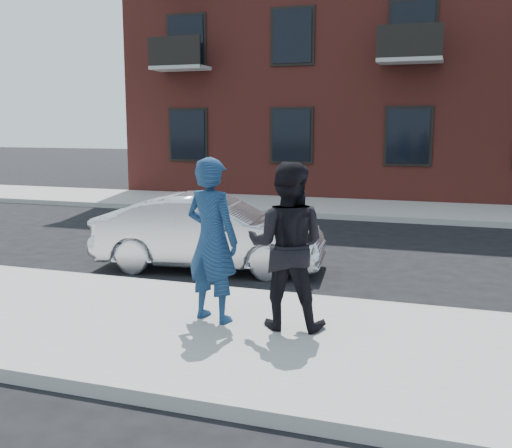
% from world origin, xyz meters
% --- Properties ---
extents(ground, '(100.00, 100.00, 0.00)m').
position_xyz_m(ground, '(0.00, 0.00, 0.00)').
color(ground, black).
rests_on(ground, ground).
extents(near_sidewalk, '(50.00, 3.50, 0.15)m').
position_xyz_m(near_sidewalk, '(0.00, -0.25, 0.07)').
color(near_sidewalk, gray).
rests_on(near_sidewalk, ground).
extents(near_curb, '(50.00, 0.10, 0.15)m').
position_xyz_m(near_curb, '(0.00, 1.55, 0.07)').
color(near_curb, '#999691').
rests_on(near_curb, ground).
extents(far_sidewalk, '(50.00, 3.50, 0.15)m').
position_xyz_m(far_sidewalk, '(0.00, 11.25, 0.07)').
color(far_sidewalk, gray).
rests_on(far_sidewalk, ground).
extents(far_curb, '(50.00, 0.10, 0.15)m').
position_xyz_m(far_curb, '(0.00, 9.45, 0.07)').
color(far_curb, '#999691').
rests_on(far_curb, ground).
extents(apartment_building, '(24.30, 10.30, 12.30)m').
position_xyz_m(apartment_building, '(2.00, 18.00, 6.16)').
color(apartment_building, maroon).
rests_on(apartment_building, ground).
extents(silver_sedan, '(4.17, 1.93, 1.32)m').
position_xyz_m(silver_sedan, '(-2.45, 3.09, 0.66)').
color(silver_sedan, silver).
rests_on(silver_sedan, ground).
extents(man_hoodie, '(0.84, 0.67, 2.03)m').
position_xyz_m(man_hoodie, '(-1.13, 0.10, 1.16)').
color(man_hoodie, navy).
rests_on(man_hoodie, near_sidewalk).
extents(man_peacoat, '(1.04, 0.85, 1.98)m').
position_xyz_m(man_peacoat, '(-0.19, 0.15, 1.14)').
color(man_peacoat, black).
rests_on(man_peacoat, near_sidewalk).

